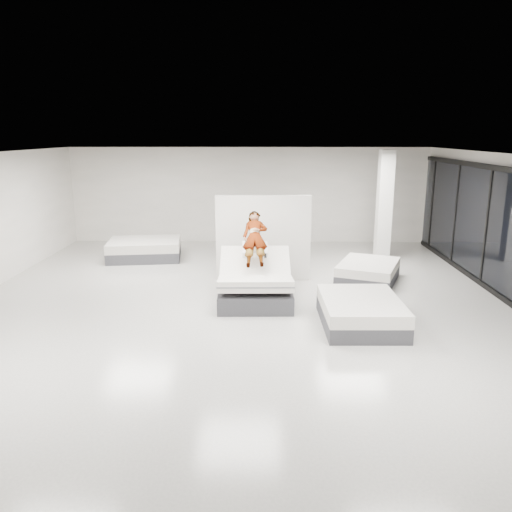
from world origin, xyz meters
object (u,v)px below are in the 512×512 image
remote (265,256)px  divider_panel (263,238)px  flat_bed_right_near (361,312)px  flat_bed_left_far (145,249)px  column (384,206)px  person (255,245)px  hero_bed (255,284)px  flat_bed_right_far (368,272)px

remote → divider_panel: 1.67m
flat_bed_right_near → flat_bed_left_far: flat_bed_left_far is taller
flat_bed_left_far → column: column is taller
divider_panel → flat_bed_right_near: (1.90, -3.09, -0.81)m
remote → flat_bed_left_far: bearing=131.6°
divider_panel → remote: bearing=-89.2°
person → remote: size_ratio=11.14×
remote → flat_bed_right_near: (1.85, -1.42, -0.77)m
flat_bed_right_near → flat_bed_left_far: bearing=136.1°
person → column: size_ratio=0.49×
remote → flat_bed_left_far: size_ratio=0.06×
person → flat_bed_right_near: bearing=-41.9°
person → hero_bed: bearing=-90.0°
person → divider_panel: 1.35m
hero_bed → remote: bearing=-8.6°
person → flat_bed_right_far: bearing=22.2°
divider_panel → column: 4.12m
flat_bed_left_far → column: (7.02, -0.01, 1.32)m
remote → flat_bed_right_near: remote is taller
hero_bed → person: person is taller
flat_bed_right_far → divider_panel: bearing=178.3°
remote → flat_bed_right_far: bearing=29.9°
divider_panel → column: column is taller
column → flat_bed_right_near: bearing=-106.8°
hero_bed → column: bearing=45.9°
divider_panel → flat_bed_right_far: (2.65, -0.08, -0.84)m
remote → column: column is taller
hero_bed → flat_bed_right_far: size_ratio=1.00×
flat_bed_right_far → column: column is taller
person → flat_bed_right_far: person is taller
divider_panel → flat_bed_right_near: size_ratio=1.19×
person → divider_panel: size_ratio=0.66×
divider_panel → column: bearing=30.5°
flat_bed_right_near → flat_bed_left_far: 7.55m
person → divider_panel: divider_panel is taller
flat_bed_left_far → column: 7.14m
remote → flat_bed_left_far: (-3.59, 3.82, -0.76)m
remote → divider_panel: bearing=90.1°
hero_bed → flat_bed_right_far: hero_bed is taller
flat_bed_left_far → person: bearing=-46.0°
hero_bed → flat_bed_left_far: hero_bed is taller
remote → flat_bed_right_far: size_ratio=0.07×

